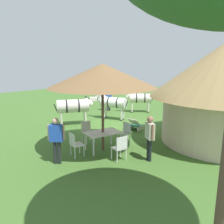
% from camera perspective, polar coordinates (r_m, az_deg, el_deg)
% --- Properties ---
extents(ground_plane, '(36.00, 36.00, 0.00)m').
position_cam_1_polar(ground_plane, '(12.84, 0.85, -3.09)').
color(ground_plane, '#41682A').
extents(thatched_hut, '(6.11, 6.11, 4.26)m').
position_cam_1_polar(thatched_hut, '(10.66, 25.94, 5.42)').
color(thatched_hut, beige).
rests_on(thatched_hut, ground_plane).
extents(shade_umbrella, '(4.04, 4.04, 3.36)m').
position_cam_1_polar(shade_umbrella, '(8.63, -2.38, 9.00)').
color(shade_umbrella, brown).
rests_on(shade_umbrella, ground_plane).
extents(patio_dining_table, '(1.47, 1.11, 0.74)m').
position_cam_1_polar(patio_dining_table, '(9.06, -2.25, -5.51)').
color(patio_dining_table, silver).
rests_on(patio_dining_table, ground_plane).
extents(patio_chair_east_end, '(0.46, 0.48, 0.90)m').
position_cam_1_polar(patio_chair_east_end, '(9.83, 3.27, -4.84)').
color(patio_chair_east_end, silver).
rests_on(patio_chair_east_end, ground_plane).
extents(patio_chair_near_hut, '(0.50, 0.48, 0.90)m').
position_cam_1_polar(patio_chair_near_hut, '(10.05, -6.13, -4.51)').
color(patio_chair_near_hut, silver).
rests_on(patio_chair_near_hut, ground_plane).
extents(patio_chair_near_lawn, '(0.50, 0.52, 0.90)m').
position_cam_1_polar(patio_chair_near_lawn, '(8.59, -9.15, -7.59)').
color(patio_chair_near_lawn, silver).
rests_on(patio_chair_near_lawn, ground_plane).
extents(patio_chair_west_end, '(0.52, 0.51, 0.90)m').
position_cam_1_polar(patio_chair_west_end, '(8.15, 2.03, -8.54)').
color(patio_chair_west_end, white).
rests_on(patio_chair_west_end, ground_plane).
extents(guest_beside_umbrella, '(0.45, 0.46, 1.62)m').
position_cam_1_polar(guest_beside_umbrella, '(7.99, -13.60, -5.91)').
color(guest_beside_umbrella, '#212528').
rests_on(guest_beside_umbrella, ground_plane).
extents(guest_behind_table, '(0.40, 0.50, 1.61)m').
position_cam_1_polar(guest_behind_table, '(8.12, 9.31, -5.42)').
color(guest_behind_table, black).
rests_on(guest_behind_table, ground_plane).
extents(standing_watcher, '(0.50, 0.49, 1.77)m').
position_cam_1_polar(standing_watcher, '(16.23, -0.93, 4.03)').
color(standing_watcher, black).
rests_on(standing_watcher, ground_plane).
extents(striped_lounge_chair, '(0.87, 0.66, 0.66)m').
position_cam_1_polar(striped_lounge_chair, '(11.83, 5.76, -3.22)').
color(striped_lounge_chair, '#34916E').
rests_on(striped_lounge_chair, ground_plane).
extents(zebra_nearest_camera, '(2.11, 1.50, 1.59)m').
position_cam_1_polar(zebra_nearest_camera, '(12.69, -9.42, 1.42)').
color(zebra_nearest_camera, silver).
rests_on(zebra_nearest_camera, ground_plane).
extents(zebra_by_umbrella, '(1.13, 2.08, 1.55)m').
position_cam_1_polar(zebra_by_umbrella, '(13.81, 0.18, 2.30)').
color(zebra_by_umbrella, silver).
rests_on(zebra_by_umbrella, ground_plane).
extents(zebra_toward_hut, '(1.56, 1.76, 1.50)m').
position_cam_1_polar(zebra_toward_hut, '(15.87, 6.81, 3.35)').
color(zebra_toward_hut, silver).
rests_on(zebra_toward_hut, ground_plane).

